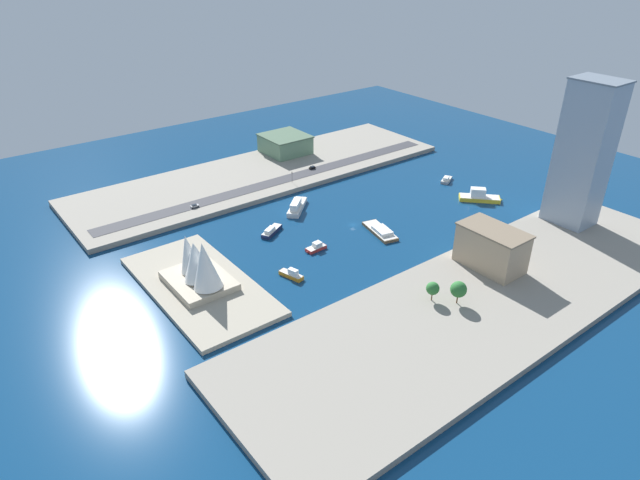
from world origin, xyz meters
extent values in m
plane|color=navy|center=(0.00, 0.00, 0.00)|extent=(440.00, 440.00, 0.00)
cube|color=gray|center=(-87.14, 0.00, 1.42)|extent=(70.00, 240.00, 2.84)
cube|color=gray|center=(87.14, 0.00, 1.42)|extent=(70.00, 240.00, 2.84)
cube|color=#A89E89|center=(-4.75, 90.65, 1.00)|extent=(82.11, 39.37, 2.00)
cube|color=#38383D|center=(67.42, 0.00, 2.92)|extent=(10.17, 228.00, 0.15)
cube|color=yellow|center=(-20.52, -77.41, 1.15)|extent=(21.77, 21.30, 2.31)
cone|color=yellow|center=(-29.14, -85.65, 1.15)|extent=(2.94, 2.94, 2.08)
cube|color=white|center=(-19.60, -76.53, 4.80)|extent=(9.34, 9.24, 4.98)
cube|color=beige|center=(-20.52, -77.41, 2.36)|extent=(20.89, 20.44, 0.10)
cube|color=orange|center=(-21.99, 54.70, 0.91)|extent=(12.24, 6.49, 1.82)
cone|color=orange|center=(-15.86, 56.38, 0.91)|extent=(2.01, 2.01, 1.64)
cube|color=white|center=(-23.16, 54.38, 3.12)|extent=(4.97, 3.40, 2.60)
cube|color=beige|center=(-21.99, 54.70, 1.87)|extent=(11.75, 6.23, 0.10)
cube|color=#1E284C|center=(18.23, 38.73, 0.98)|extent=(11.12, 15.07, 1.96)
cone|color=#1E284C|center=(22.06, 31.83, 0.98)|extent=(2.40, 2.40, 1.77)
cube|color=white|center=(17.28, 40.45, 2.79)|extent=(5.83, 7.40, 1.65)
cube|color=beige|center=(18.23, 38.73, 2.01)|extent=(10.67, 14.47, 0.10)
cube|color=brown|center=(-14.94, -5.28, 0.76)|extent=(24.68, 13.26, 1.52)
cone|color=brown|center=(-3.12, -7.98, 0.76)|extent=(1.63, 1.63, 1.36)
cube|color=white|center=(-17.17, -4.77, 2.36)|extent=(12.06, 9.00, 1.68)
cube|color=beige|center=(-14.94, -5.28, 1.57)|extent=(23.69, 12.73, 0.10)
cube|color=#999EA3|center=(9.76, -84.04, 0.80)|extent=(9.23, 12.18, 1.60)
cone|color=#999EA3|center=(12.51, -89.47, 0.80)|extent=(1.94, 1.94, 1.44)
cube|color=white|center=(9.01, -82.54, 2.52)|extent=(4.74, 5.51, 1.84)
cube|color=beige|center=(9.76, -84.04, 1.65)|extent=(8.86, 11.69, 0.10)
cube|color=silver|center=(33.18, 12.29, 1.26)|extent=(20.27, 21.50, 2.52)
cone|color=silver|center=(41.37, 3.20, 1.26)|extent=(3.20, 3.20, 2.27)
cube|color=white|center=(30.99, 14.73, 4.39)|extent=(10.77, 11.33, 3.73)
cube|color=beige|center=(33.18, 12.29, 2.57)|extent=(19.46, 20.64, 0.10)
cube|color=red|center=(-9.16, 31.21, 0.78)|extent=(5.12, 10.35, 1.56)
cone|color=red|center=(-9.45, 36.68, 0.78)|extent=(1.47, 1.47, 1.40)
cube|color=white|center=(-9.12, 30.42, 2.67)|extent=(3.51, 4.16, 2.22)
cube|color=beige|center=(-9.16, 31.21, 1.61)|extent=(4.92, 9.94, 0.10)
cube|color=tan|center=(-72.05, -18.25, 11.78)|extent=(28.57, 16.50, 17.87)
cube|color=#7C6B55|center=(-72.05, -18.25, 21.11)|extent=(29.72, 17.16, 0.80)
cube|color=slate|center=(106.89, -30.29, 8.51)|extent=(28.08, 27.22, 11.33)
cube|color=#47624A|center=(106.89, -30.29, 14.57)|extent=(29.21, 28.30, 0.80)
cube|color=#8C9EB2|center=(-68.39, -88.13, 38.75)|extent=(22.61, 17.56, 71.81)
cube|color=slate|center=(-68.39, -88.13, 75.05)|extent=(23.52, 18.26, 0.80)
cylinder|color=black|center=(65.07, 57.06, 3.31)|extent=(0.26, 0.64, 0.64)
cylinder|color=black|center=(63.42, 57.07, 3.31)|extent=(0.26, 0.64, 0.64)
cylinder|color=black|center=(65.10, 60.21, 3.31)|extent=(0.26, 0.64, 0.64)
cylinder|color=black|center=(63.45, 60.23, 3.31)|extent=(0.26, 0.64, 0.64)
cube|color=#B7B7BC|center=(64.26, 58.64, 3.63)|extent=(1.90, 4.52, 0.84)
cube|color=#262D38|center=(64.26, 58.87, 4.32)|extent=(1.66, 2.54, 0.55)
cylinder|color=black|center=(69.87, -24.82, 3.31)|extent=(0.28, 0.65, 0.64)
cylinder|color=black|center=(71.60, -24.75, 3.31)|extent=(0.28, 0.65, 0.64)
cylinder|color=black|center=(69.99, -27.76, 3.31)|extent=(0.28, 0.65, 0.64)
cylinder|color=black|center=(71.72, -27.69, 3.31)|extent=(0.28, 0.65, 0.64)
cube|color=black|center=(70.79, -26.25, 3.66)|extent=(2.10, 4.28, 0.89)
cube|color=#262D38|center=(70.80, -26.46, 4.41)|extent=(1.79, 2.42, 0.63)
cylinder|color=black|center=(60.97, -3.88, 5.59)|extent=(0.18, 0.18, 5.50)
cube|color=black|center=(60.97, -3.88, 8.84)|extent=(0.36, 0.36, 1.00)
sphere|color=red|center=(60.97, -3.88, 9.19)|extent=(0.24, 0.24, 0.24)
sphere|color=yellow|center=(60.97, -3.88, 8.84)|extent=(0.24, 0.24, 0.24)
sphere|color=green|center=(60.97, -3.88, 8.49)|extent=(0.24, 0.24, 0.24)
cube|color=#BCAD93|center=(-4.75, 90.65, 3.50)|extent=(30.78, 23.65, 3.00)
cone|color=white|center=(-12.88, 90.65, 14.99)|extent=(14.08, 12.29, 21.03)
cone|color=white|center=(-4.75, 90.65, 13.23)|extent=(15.90, 13.28, 18.48)
cone|color=white|center=(2.77, 90.65, 13.23)|extent=(12.08, 9.32, 17.85)
cylinder|color=brown|center=(-82.19, 15.26, 4.80)|extent=(0.50, 0.50, 3.92)
sphere|color=#2D7233|center=(-82.19, 15.26, 9.42)|extent=(6.65, 6.65, 6.65)
cylinder|color=brown|center=(-74.61, 21.83, 4.60)|extent=(0.50, 0.50, 3.52)
sphere|color=#2D7233|center=(-74.61, 21.83, 8.53)|extent=(5.41, 5.41, 5.41)
camera|label=1|loc=(-194.25, 170.59, 132.56)|focal=31.10mm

